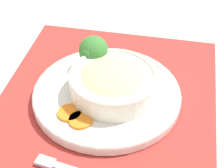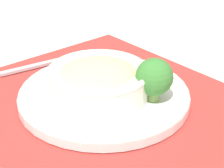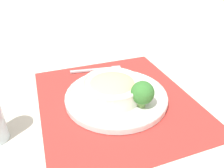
% 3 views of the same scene
% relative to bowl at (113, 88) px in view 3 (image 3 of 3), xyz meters
% --- Properties ---
extents(ground_plane, '(4.00, 4.00, 0.00)m').
position_rel_bowl_xyz_m(ground_plane, '(-0.00, 0.01, -0.05)').
color(ground_plane, beige).
extents(placemat, '(0.53, 0.48, 0.00)m').
position_rel_bowl_xyz_m(placemat, '(-0.00, 0.01, -0.05)').
color(placemat, '#B2332D').
rests_on(placemat, ground_plane).
extents(plate, '(0.30, 0.30, 0.02)m').
position_rel_bowl_xyz_m(plate, '(-0.00, 0.01, -0.03)').
color(plate, white).
rests_on(plate, placemat).
extents(bowl, '(0.17, 0.17, 0.06)m').
position_rel_bowl_xyz_m(bowl, '(0.00, 0.00, 0.00)').
color(bowl, silver).
rests_on(bowl, plate).
extents(broccoli_floret, '(0.06, 0.06, 0.07)m').
position_rel_bowl_xyz_m(broccoli_floret, '(0.07, 0.05, 0.01)').
color(broccoli_floret, '#759E51').
rests_on(broccoli_floret, plate).
extents(carrot_slice_near, '(0.04, 0.04, 0.01)m').
position_rel_bowl_xyz_m(carrot_slice_near, '(-0.07, 0.07, -0.03)').
color(carrot_slice_near, orange).
rests_on(carrot_slice_near, plate).
extents(carrot_slice_middle, '(0.04, 0.04, 0.01)m').
position_rel_bowl_xyz_m(carrot_slice_middle, '(-0.09, 0.05, -0.03)').
color(carrot_slice_middle, orange).
rests_on(carrot_slice_middle, plate).
extents(fork, '(0.06, 0.18, 0.01)m').
position_rel_bowl_xyz_m(fork, '(-0.19, 0.04, -0.04)').
color(fork, '#B7B7BC').
rests_on(fork, placemat).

